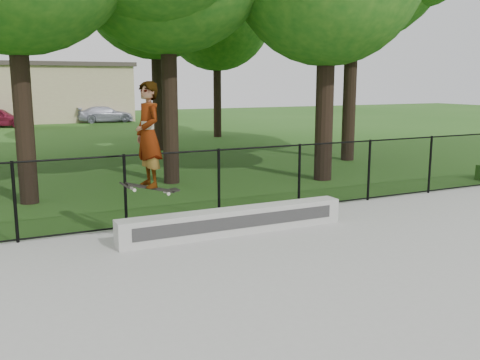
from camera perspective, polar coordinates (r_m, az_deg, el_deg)
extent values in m
cube|color=#ADAEA9|center=(10.28, -0.57, -4.40)|extent=(4.57, 0.40, 0.49)
imported|color=#A4A4B9|center=(40.20, -14.18, 6.82)|extent=(3.68, 1.65, 1.16)
cube|color=black|center=(9.40, -9.59, -0.81)|extent=(0.82, 0.23, 0.23)
imported|color=#C2E8FF|center=(9.27, -9.76, 4.79)|extent=(0.51, 0.71, 1.80)
cylinder|color=black|center=(10.40, -22.89, -2.19)|extent=(0.06, 0.06, 1.50)
cylinder|color=black|center=(10.68, -12.14, -1.28)|extent=(0.06, 0.06, 1.50)
cylinder|color=black|center=(11.31, -2.27, -0.40)|extent=(0.06, 0.06, 1.50)
cylinder|color=black|center=(12.24, 6.34, 0.38)|extent=(0.06, 0.06, 1.50)
cylinder|color=black|center=(13.40, 13.59, 1.03)|extent=(0.06, 0.06, 1.50)
cylinder|color=black|center=(14.74, 19.61, 1.56)|extent=(0.06, 0.06, 1.50)
cylinder|color=black|center=(12.13, 6.41, 3.73)|extent=(16.00, 0.04, 0.04)
cylinder|color=black|center=(12.38, 6.27, -2.81)|extent=(16.00, 0.04, 0.04)
cube|color=black|center=(12.24, 6.34, 0.38)|extent=(16.00, 0.01, 1.50)
cylinder|color=black|center=(13.82, -22.18, 7.51)|extent=(0.44, 0.44, 4.82)
cylinder|color=black|center=(15.59, -7.50, 8.82)|extent=(0.44, 0.44, 5.02)
cylinder|color=black|center=(16.19, 9.01, 8.10)|extent=(0.44, 0.44, 4.61)
cylinder|color=black|center=(20.49, 11.65, 10.14)|extent=(0.44, 0.44, 5.79)
cylinder|color=black|center=(23.34, -8.74, 9.58)|extent=(0.44, 0.44, 5.24)
cylinder|color=black|center=(28.67, -2.44, 9.35)|extent=(0.44, 0.44, 4.74)
sphere|color=#184F15|center=(28.86, -2.50, 17.19)|extent=(5.69, 5.69, 5.69)
cube|color=#C5B88A|center=(42.52, -20.18, 8.60)|extent=(12.00, 6.00, 4.00)
cube|color=#3F3833|center=(42.52, -20.37, 11.49)|extent=(12.40, 6.40, 0.30)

